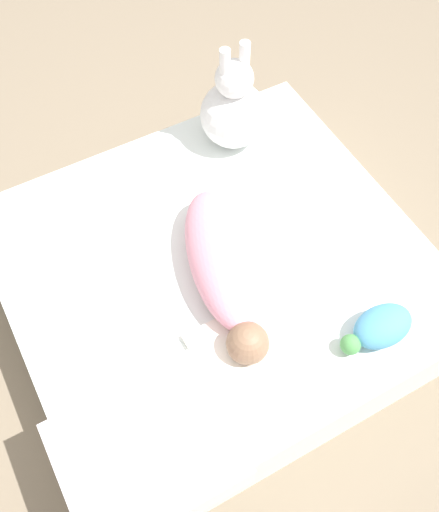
% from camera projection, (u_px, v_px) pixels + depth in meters
% --- Properties ---
extents(ground_plane, '(12.00, 12.00, 0.00)m').
position_uv_depth(ground_plane, '(216.00, 298.00, 1.89)').
color(ground_plane, '#7A6B56').
extents(bed_mattress, '(1.16, 1.09, 0.22)m').
position_uv_depth(bed_mattress, '(216.00, 281.00, 1.80)').
color(bed_mattress, white).
rests_on(bed_mattress, ground_plane).
extents(burp_cloth, '(0.21, 0.17, 0.02)m').
position_uv_depth(burp_cloth, '(232.00, 345.00, 1.56)').
color(burp_cloth, white).
rests_on(burp_cloth, bed_mattress).
extents(swaddled_baby, '(0.30, 0.55, 0.13)m').
position_uv_depth(swaddled_baby, '(225.00, 265.00, 1.62)').
color(swaddled_baby, pink).
rests_on(swaddled_baby, bed_mattress).
extents(pillow, '(0.39, 0.33, 0.10)m').
position_uv_depth(pillow, '(146.00, 453.00, 1.37)').
color(pillow, white).
rests_on(pillow, bed_mattress).
extents(bunny_plush, '(0.21, 0.21, 0.36)m').
position_uv_depth(bunny_plush, '(233.00, 109.00, 1.86)').
color(bunny_plush, white).
rests_on(bunny_plush, bed_mattress).
extents(turtle_plush, '(0.21, 0.11, 0.09)m').
position_uv_depth(turtle_plush, '(380.00, 328.00, 1.55)').
color(turtle_plush, '#4C99C6').
rests_on(turtle_plush, bed_mattress).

